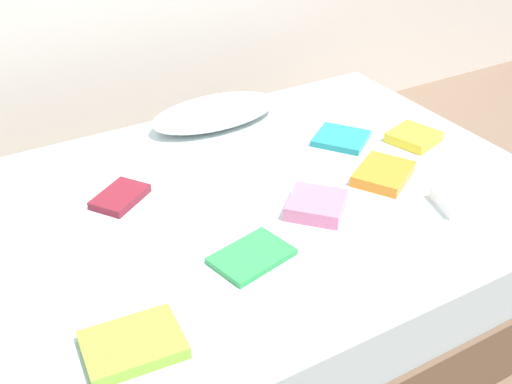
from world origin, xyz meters
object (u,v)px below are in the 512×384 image
at_px(textbook_maroon, 120,197).
at_px(pillow, 215,112).
at_px(textbook_orange, 383,174).
at_px(textbook_green, 252,256).
at_px(textbook_lime, 133,345).
at_px(textbook_yellow, 414,137).
at_px(textbook_teal, 341,138).
at_px(bed, 263,251).
at_px(textbook_pink, 316,205).
at_px(textbook_white, 471,199).

bearing_deg(textbook_maroon, pillow, -1.38).
bearing_deg(textbook_orange, textbook_green, 163.20).
xyz_separation_m(pillow, textbook_lime, (-0.76, -1.03, -0.04)).
height_order(textbook_green, textbook_yellow, textbook_yellow).
relative_size(textbook_lime, textbook_green, 1.05).
relative_size(textbook_teal, textbook_green, 0.84).
height_order(bed, textbook_green, textbook_green).
distance_m(textbook_pink, textbook_white, 0.53).
relative_size(pillow, textbook_yellow, 3.27).
height_order(pillow, textbook_white, pillow).
xyz_separation_m(textbook_lime, textbook_white, (1.23, 0.05, 0.00)).
relative_size(textbook_orange, textbook_white, 0.94).
xyz_separation_m(textbook_lime, textbook_green, (0.44, 0.17, -0.01)).
distance_m(textbook_orange, textbook_white, 0.32).
bearing_deg(textbook_maroon, textbook_teal, -36.63).
height_order(textbook_maroon, textbook_green, textbook_maroon).
xyz_separation_m(textbook_white, textbook_yellow, (0.14, 0.44, -0.00)).
relative_size(textbook_orange, textbook_yellow, 1.30).
height_order(textbook_pink, textbook_teal, textbook_pink).
relative_size(textbook_lime, textbook_teal, 1.25).
height_order(bed, textbook_orange, textbook_orange).
distance_m(pillow, textbook_green, 0.92).
distance_m(textbook_pink, textbook_orange, 0.33).
bearing_deg(pillow, textbook_maroon, -146.77).
bearing_deg(textbook_green, textbook_orange, 1.27).
height_order(textbook_orange, textbook_teal, textbook_orange).
bearing_deg(textbook_pink, pillow, 136.66).
xyz_separation_m(textbook_white, textbook_green, (-0.79, 0.12, -0.01)).
height_order(bed, textbook_lime, textbook_lime).
relative_size(pillow, textbook_white, 2.39).
bearing_deg(textbook_teal, bed, -105.23).
bearing_deg(textbook_white, textbook_yellow, 87.55).
xyz_separation_m(textbook_orange, textbook_green, (-0.64, -0.16, -0.01)).
bearing_deg(textbook_white, pillow, 131.26).
height_order(pillow, textbook_yellow, pillow).
distance_m(pillow, textbook_yellow, 0.82).
xyz_separation_m(bed, textbook_yellow, (0.72, 0.03, 0.27)).
relative_size(textbook_pink, textbook_white, 0.77).
bearing_deg(textbook_white, textbook_teal, 115.72).
height_order(pillow, textbook_pink, pillow).
distance_m(textbook_pink, textbook_teal, 0.52).
distance_m(textbook_green, textbook_yellow, 0.99).
height_order(textbook_maroon, textbook_white, textbook_white).
distance_m(pillow, textbook_white, 1.09).
relative_size(textbook_white, textbook_green, 1.00).
distance_m(bed, textbook_yellow, 0.77).
bearing_deg(textbook_white, textbook_maroon, 164.24).
bearing_deg(textbook_teal, textbook_orange, -43.78).
relative_size(textbook_green, textbook_yellow, 1.38).
height_order(textbook_orange, textbook_green, textbook_orange).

